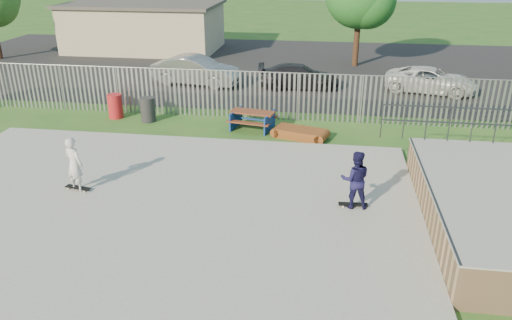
# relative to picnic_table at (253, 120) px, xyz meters

# --- Properties ---
(ground) EXTENTS (120.00, 120.00, 0.00)m
(ground) POSITION_rel_picnic_table_xyz_m (-1.92, -7.68, -0.37)
(ground) COLOR #295C1F
(ground) RESTS_ON ground
(concrete_slab) EXTENTS (15.00, 12.00, 0.15)m
(concrete_slab) POSITION_rel_picnic_table_xyz_m (-1.92, -7.68, -0.29)
(concrete_slab) COLOR #989893
(concrete_slab) RESTS_ON ground
(quarter_pipe) EXTENTS (5.50, 7.05, 2.19)m
(quarter_pipe) POSITION_rel_picnic_table_xyz_m (7.58, -6.64, 0.19)
(quarter_pipe) COLOR tan
(quarter_pipe) RESTS_ON ground
(fence) EXTENTS (26.04, 16.02, 2.00)m
(fence) POSITION_rel_picnic_table_xyz_m (-0.92, -3.09, 0.63)
(fence) COLOR gray
(fence) RESTS_ON ground
(picnic_table) EXTENTS (1.95, 1.71, 0.72)m
(picnic_table) POSITION_rel_picnic_table_xyz_m (0.00, 0.00, 0.00)
(picnic_table) COLOR brown
(picnic_table) RESTS_ON ground
(funbox) EXTENTS (1.96, 1.37, 0.35)m
(funbox) POSITION_rel_picnic_table_xyz_m (1.95, -0.77, -0.19)
(funbox) COLOR brown
(funbox) RESTS_ON ground
(trash_bin_red) EXTENTS (0.61, 0.61, 1.02)m
(trash_bin_red) POSITION_rel_picnic_table_xyz_m (-5.96, 0.55, 0.14)
(trash_bin_red) COLOR #B21B1F
(trash_bin_red) RESTS_ON ground
(trash_bin_grey) EXTENTS (0.61, 0.61, 1.01)m
(trash_bin_grey) POSITION_rel_picnic_table_xyz_m (-4.44, 0.29, 0.14)
(trash_bin_grey) COLOR #27272A
(trash_bin_grey) RESTS_ON ground
(parking_lot) EXTENTS (40.00, 18.00, 0.02)m
(parking_lot) POSITION_rel_picnic_table_xyz_m (-1.92, 11.32, -0.36)
(parking_lot) COLOR black
(parking_lot) RESTS_ON ground
(car_silver) EXTENTS (4.75, 2.30, 1.50)m
(car_silver) POSITION_rel_picnic_table_xyz_m (-3.93, 6.30, 0.40)
(car_silver) COLOR #9F9FA4
(car_silver) RESTS_ON parking_lot
(car_dark) EXTENTS (4.31, 2.13, 1.21)m
(car_dark) POSITION_rel_picnic_table_xyz_m (1.42, 6.42, 0.25)
(car_dark) COLOR black
(car_dark) RESTS_ON parking_lot
(car_white) EXTENTS (4.73, 2.96, 1.22)m
(car_white) POSITION_rel_picnic_table_xyz_m (7.93, 6.55, 0.26)
(car_white) COLOR silver
(car_white) RESTS_ON parking_lot
(building) EXTENTS (10.40, 6.40, 3.20)m
(building) POSITION_rel_picnic_table_xyz_m (-9.92, 15.32, 1.24)
(building) COLOR #BFB092
(building) RESTS_ON ground
(skateboard_a) EXTENTS (0.81, 0.26, 0.08)m
(skateboard_a) POSITION_rel_picnic_table_xyz_m (3.75, -6.30, -0.18)
(skateboard_a) COLOR black
(skateboard_a) RESTS_ON concrete_slab
(skateboard_b) EXTENTS (0.82, 0.35, 0.08)m
(skateboard_b) POSITION_rel_picnic_table_xyz_m (-4.22, -6.42, -0.18)
(skateboard_b) COLOR black
(skateboard_b) RESTS_ON concrete_slab
(skater_navy) EXTENTS (0.83, 0.67, 1.63)m
(skater_navy) POSITION_rel_picnic_table_xyz_m (3.75, -6.30, 0.60)
(skater_navy) COLOR #15133D
(skater_navy) RESTS_ON concrete_slab
(skater_white) EXTENTS (0.69, 0.58, 1.63)m
(skater_white) POSITION_rel_picnic_table_xyz_m (-4.22, -6.42, 0.60)
(skater_white) COLOR silver
(skater_white) RESTS_ON concrete_slab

